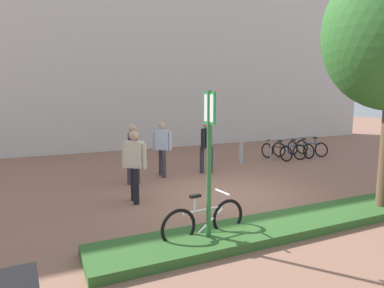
{
  "coord_description": "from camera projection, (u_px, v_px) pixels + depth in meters",
  "views": [
    {
      "loc": [
        -4.47,
        -7.16,
        2.54
      ],
      "look_at": [
        -0.03,
        2.46,
        1.0
      ],
      "focal_mm": 31.75,
      "sensor_mm": 36.0,
      "label": 1
    }
  ],
  "objects": [
    {
      "name": "ground_plane",
      "position": [
        233.0,
        195.0,
        8.65
      ],
      "size": [
        60.0,
        60.0,
        0.0
      ],
      "primitive_type": "plane",
      "color": "#936651"
    },
    {
      "name": "building_facade",
      "position": [
        136.0,
        42.0,
        15.85
      ],
      "size": [
        28.0,
        1.2,
        10.0
      ],
      "primitive_type": "cube",
      "color": "silver",
      "rests_on": "ground"
    },
    {
      "name": "planter_strip",
      "position": [
        276.0,
        226.0,
        6.39
      ],
      "size": [
        7.0,
        1.1,
        0.16
      ],
      "primitive_type": "cube",
      "color": "#336028",
      "rests_on": "ground"
    },
    {
      "name": "parking_sign_post",
      "position": [
        209.0,
        147.0,
        5.57
      ],
      "size": [
        0.08,
        0.36,
        2.61
      ],
      "color": "#2D7238",
      "rests_on": "ground"
    },
    {
      "name": "bike_at_sign",
      "position": [
        204.0,
        221.0,
        5.94
      ],
      "size": [
        1.68,
        0.42,
        0.86
      ],
      "color": "black",
      "rests_on": "ground"
    },
    {
      "name": "bike_rack_cluster",
      "position": [
        295.0,
        149.0,
        13.84
      ],
      "size": [
        2.65,
        1.67,
        0.83
      ],
      "color": "#99999E",
      "rests_on": "ground"
    },
    {
      "name": "bollard_steel",
      "position": [
        241.0,
        152.0,
        12.61
      ],
      "size": [
        0.16,
        0.16,
        0.9
      ],
      "primitive_type": "cylinder",
      "color": "#ADADB2",
      "rests_on": "ground"
    },
    {
      "name": "person_suited_navy",
      "position": [
        133.0,
        150.0,
        9.64
      ],
      "size": [
        0.4,
        0.58,
        1.72
      ],
      "color": "#383342",
      "rests_on": "ground"
    },
    {
      "name": "person_suited_dark",
      "position": [
        206.0,
        143.0,
        10.99
      ],
      "size": [
        0.47,
        0.45,
        1.72
      ],
      "color": "#2D2D38",
      "rests_on": "ground"
    },
    {
      "name": "person_shirt_white",
      "position": [
        134.0,
        162.0,
        7.96
      ],
      "size": [
        0.5,
        0.46,
        1.72
      ],
      "color": "black",
      "rests_on": "ground"
    },
    {
      "name": "person_shirt_blue",
      "position": [
        162.0,
        145.0,
        10.55
      ],
      "size": [
        0.52,
        0.53,
        1.72
      ],
      "color": "#383342",
      "rests_on": "ground"
    }
  ]
}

